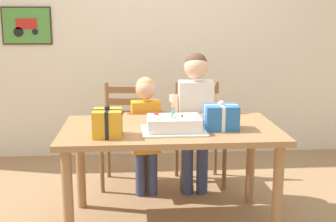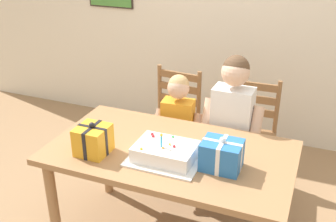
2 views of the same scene
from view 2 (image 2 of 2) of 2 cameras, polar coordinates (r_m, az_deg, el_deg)
back_wall at (r=4.00m, az=10.06°, el=13.97°), size 6.40×0.11×2.60m
dining_table at (r=2.62m, az=0.34°, el=-7.32°), size 1.54×0.86×0.74m
birthday_cake at (r=2.44m, az=-0.37°, el=-5.89°), size 0.44×0.34×0.19m
gift_box_red_large at (r=2.54m, az=-10.50°, el=-4.03°), size 0.19×0.20×0.21m
gift_box_beside_cake at (r=2.37m, az=7.57°, el=-6.17°), size 0.23×0.19×0.21m
chair_left at (r=3.51m, az=0.45°, el=-1.64°), size 0.46×0.46×0.92m
chair_right at (r=3.35m, az=11.20°, el=-3.54°), size 0.43×0.43×0.92m
child_older at (r=2.97m, az=8.99°, el=-1.19°), size 0.45×0.25×1.23m
child_younger at (r=3.13m, az=1.41°, el=-1.93°), size 0.38×0.23×1.03m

